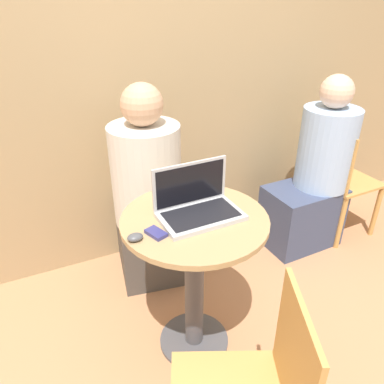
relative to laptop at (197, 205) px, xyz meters
name	(u,v)px	position (x,y,z in m)	size (l,w,h in m)	color
ground_plane	(194,341)	(-0.02, -0.02, -0.83)	(12.00, 12.00, 0.00)	tan
back_wall	(123,60)	(-0.02, 0.93, 0.47)	(7.00, 0.05, 2.60)	tan
round_table	(194,261)	(-0.02, -0.02, -0.28)	(0.65, 0.65, 0.78)	#4C4C51
laptop	(197,205)	(0.00, 0.00, 0.00)	(0.36, 0.22, 0.22)	#B7B7BC
cell_phone	(156,233)	(-0.22, -0.07, -0.04)	(0.08, 0.10, 0.02)	navy
computer_mouse	(135,237)	(-0.31, -0.07, -0.03)	(0.06, 0.05, 0.03)	#4C4C51
person_seated	(147,204)	(-0.04, 0.62, -0.31)	(0.46, 0.63, 1.25)	#4C4742
chair_background	(339,181)	(1.38, 0.47, -0.39)	(0.41, 0.41, 0.83)	tan
person_background	(314,180)	(1.13, 0.47, -0.33)	(0.58, 0.37, 1.20)	#3D4766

